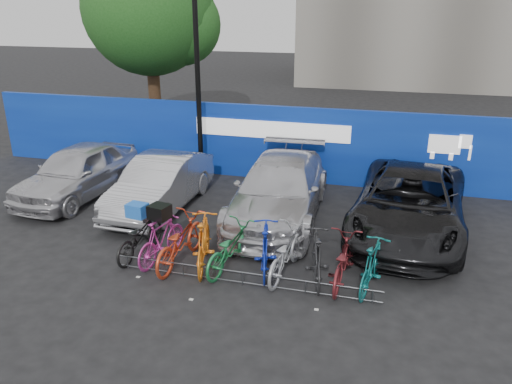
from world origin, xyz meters
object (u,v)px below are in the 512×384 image
at_px(car_3, 409,203).
at_px(lamppost, 198,77).
at_px(car_2, 279,190).
at_px(bike_rack, 242,277).
at_px(bike_3, 204,242).
at_px(bike_6, 286,253).
at_px(bike_1, 161,240).
at_px(bike_2, 180,241).
at_px(bike_7, 317,257).
at_px(bike_4, 231,247).
at_px(car_0, 77,171).
at_px(car_1, 160,184).
at_px(bike_0, 140,236).
at_px(bike_9, 372,266).
at_px(tree, 155,12).
at_px(bike_8, 342,261).

bearing_deg(car_3, lamppost, 163.78).
bearing_deg(car_2, bike_rack, -91.40).
bearing_deg(bike_3, bike_6, 169.87).
bearing_deg(bike_1, bike_2, -171.32).
height_order(bike_6, bike_7, bike_7).
xyz_separation_m(car_3, bike_4, (-3.69, -2.92, -0.28)).
relative_size(car_2, bike_4, 2.85).
xyz_separation_m(bike_4, bike_7, (1.85, -0.01, 0.03)).
distance_m(car_0, bike_2, 5.49).
distance_m(car_1, car_2, 3.32).
bearing_deg(bike_3, bike_0, -18.44).
bearing_deg(car_3, car_2, -176.21).
xyz_separation_m(bike_3, bike_9, (3.55, 0.03, -0.07)).
relative_size(lamppost, car_2, 1.13).
distance_m(bike_0, bike_7, 4.02).
xyz_separation_m(bike_rack, car_1, (-3.37, 3.32, 0.56)).
relative_size(car_3, bike_4, 2.96).
bearing_deg(bike_1, bike_3, -170.45).
relative_size(bike_1, bike_4, 0.90).
height_order(tree, bike_8, tree).
height_order(car_2, bike_6, car_2).
relative_size(bike_2, bike_4, 1.09).
distance_m(bike_0, bike_8, 4.53).
height_order(car_1, bike_3, car_1).
height_order(car_0, bike_4, car_0).
xyz_separation_m(car_0, bike_6, (6.88, -2.92, -0.25)).
bearing_deg(bike_6, tree, -45.16).
bearing_deg(car_3, bike_1, -145.58).
bearing_deg(lamppost, bike_0, -83.70).
xyz_separation_m(bike_rack, bike_9, (2.53, 0.54, 0.35)).
bearing_deg(bike_6, lamppost, -45.69).
bearing_deg(tree, bike_8, -49.08).
distance_m(tree, bike_rack, 13.55).
bearing_deg(bike_9, bike_3, 12.56).
distance_m(bike_3, bike_9, 3.55).
xyz_separation_m(car_2, car_3, (3.31, -0.06, -0.00)).
bearing_deg(bike_4, tree, -44.24).
height_order(bike_2, bike_9, bike_2).
distance_m(bike_6, bike_9, 1.78).
height_order(lamppost, bike_4, lamppost).
height_order(bike_rack, car_1, car_1).
height_order(car_0, bike_2, car_0).
xyz_separation_m(bike_1, bike_6, (2.77, 0.11, -0.00)).
relative_size(bike_rack, bike_0, 3.09).
bearing_deg(bike_rack, bike_8, 18.08).
bearing_deg(lamppost, bike_7, -49.59).
xyz_separation_m(bike_1, bike_8, (3.94, 0.11, -0.02)).
height_order(lamppost, bike_2, lamppost).
xyz_separation_m(bike_2, bike_9, (4.10, 0.03, -0.03)).
xyz_separation_m(car_1, bike_7, (4.78, -2.74, -0.19)).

